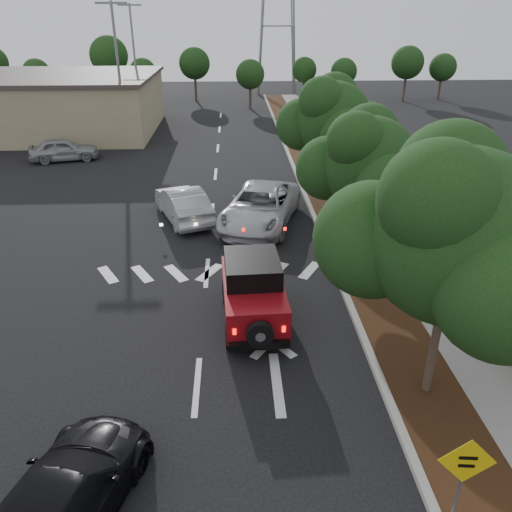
{
  "coord_description": "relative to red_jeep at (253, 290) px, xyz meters",
  "views": [
    {
      "loc": [
        1.01,
        -9.77,
        8.4
      ],
      "look_at": [
        1.62,
        3.0,
        2.1
      ],
      "focal_mm": 35.0,
      "sensor_mm": 36.0,
      "label": 1
    }
  ],
  "objects": [
    {
      "name": "parked_suv",
      "position": [
        -10.97,
        18.37,
        -0.31
      ],
      "size": [
        4.34,
        2.55,
        1.39
      ],
      "primitive_type": "imported",
      "rotation": [
        0.0,
        0.0,
        1.81
      ],
      "color": "#929599",
      "rests_on": "ground"
    },
    {
      "name": "silver_sedan_oncoming",
      "position": [
        -2.75,
        8.2,
        -0.27
      ],
      "size": [
        3.04,
        4.74,
        1.47
      ],
      "primitive_type": "imported",
      "rotation": [
        0.0,
        0.0,
        3.5
      ],
      "color": "#A6A9AD",
      "rests_on": "ground"
    },
    {
      "name": "commercial_building",
      "position": [
        -17.51,
        27.02,
        0.99
      ],
      "size": [
        22.0,
        12.0,
        4.0
      ],
      "primitive_type": "cube",
      "color": "gray",
      "rests_on": "ground"
    },
    {
      "name": "red_jeep",
      "position": [
        0.0,
        0.0,
        0.0
      ],
      "size": [
        1.89,
        3.94,
        1.98
      ],
      "rotation": [
        0.0,
        0.0,
        0.05
      ],
      "color": "black",
      "rests_on": "ground"
    },
    {
      "name": "ground",
      "position": [
        -1.51,
        -2.98,
        -1.01
      ],
      "size": [
        120.0,
        120.0,
        0.0
      ],
      "primitive_type": "plane",
      "color": "black",
      "rests_on": "ground"
    },
    {
      "name": "hedge",
      "position": [
        7.39,
        9.02,
        -0.61
      ],
      "size": [
        0.8,
        70.0,
        0.8
      ],
      "primitive_type": "cube",
      "color": "black",
      "rests_on": "ground"
    },
    {
      "name": "curb",
      "position": [
        3.09,
        9.02,
        -0.93
      ],
      "size": [
        0.2,
        70.0,
        0.15
      ],
      "primitive_type": "cube",
      "color": "#9E9B93",
      "rests_on": "ground"
    },
    {
      "name": "speed_hump_sign",
      "position": [
        3.29,
        -7.0,
        0.42
      ],
      "size": [
        0.96,
        0.12,
        2.05
      ],
      "rotation": [
        0.0,
        0.0,
        -0.1
      ],
      "color": "slate",
      "rests_on": "ground"
    },
    {
      "name": "street_tree_mid",
      "position": [
        4.09,
        3.52,
        -1.01
      ],
      "size": [
        3.2,
        3.2,
        5.32
      ],
      "primitive_type": null,
      "color": "black",
      "rests_on": "ground"
    },
    {
      "name": "black_suv_oncoming",
      "position": [
        -3.65,
        -6.68,
        -0.34
      ],
      "size": [
        3.06,
        4.92,
        1.33
      ],
      "primitive_type": "imported",
      "rotation": [
        0.0,
        0.0,
        2.86
      ],
      "color": "black",
      "rests_on": "ground"
    },
    {
      "name": "transmission_tower",
      "position": [
        4.49,
        45.02,
        -1.01
      ],
      "size": [
        7.0,
        4.0,
        28.0
      ],
      "primitive_type": null,
      "color": "slate",
      "rests_on": "ground"
    },
    {
      "name": "light_pole_a",
      "position": [
        -8.01,
        23.02,
        -1.01
      ],
      "size": [
        2.0,
        0.22,
        9.0
      ],
      "primitive_type": null,
      "color": "slate",
      "rests_on": "ground"
    },
    {
      "name": "planting_strip",
      "position": [
        4.09,
        9.02,
        -0.95
      ],
      "size": [
        1.8,
        70.0,
        0.12
      ],
      "primitive_type": "cube",
      "color": "black",
      "rests_on": "ground"
    },
    {
      "name": "street_tree_far",
      "position": [
        4.09,
        10.02,
        -1.01
      ],
      "size": [
        3.4,
        3.4,
        5.62
      ],
      "primitive_type": null,
      "color": "black",
      "rests_on": "ground"
    },
    {
      "name": "light_pole_b",
      "position": [
        -9.01,
        35.02,
        -1.01
      ],
      "size": [
        2.0,
        0.22,
        9.0
      ],
      "primitive_type": null,
      "color": "slate",
      "rests_on": "ground"
    },
    {
      "name": "silver_suv_ahead",
      "position": [
        0.65,
        7.47,
        -0.19
      ],
      "size": [
        4.25,
        6.37,
        1.62
      ],
      "primitive_type": "imported",
      "rotation": [
        0.0,
        0.0,
        -0.29
      ],
      "color": "#B0B2B8",
      "rests_on": "ground"
    },
    {
      "name": "sidewalk",
      "position": [
        5.99,
        9.02,
        -0.95
      ],
      "size": [
        2.0,
        70.0,
        0.12
      ],
      "primitive_type": "cube",
      "color": "gray",
      "rests_on": "ground"
    },
    {
      "name": "street_tree_near",
      "position": [
        4.09,
        -3.48,
        -1.01
      ],
      "size": [
        3.8,
        3.8,
        5.92
      ],
      "primitive_type": null,
      "color": "black",
      "rests_on": "ground"
    }
  ]
}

